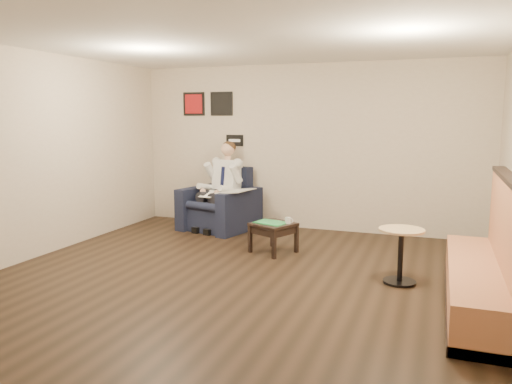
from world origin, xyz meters
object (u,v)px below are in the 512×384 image
(seated_man, at_px, (214,189))
(side_table, at_px, (273,238))
(armchair, at_px, (219,199))
(coffee_mug, at_px, (288,220))
(green_folder, at_px, (271,222))
(banquette, at_px, (481,244))
(smartphone, at_px, (283,222))
(cafe_table, at_px, (400,256))

(seated_man, bearing_deg, side_table, -21.72)
(armchair, bearing_deg, coffee_mug, -21.21)
(green_folder, bearing_deg, side_table, 8.80)
(armchair, relative_size, seated_man, 0.75)
(seated_man, bearing_deg, armchair, 90.00)
(banquette, bearing_deg, smartphone, 151.42)
(side_table, bearing_deg, cafe_table, -22.50)
(green_folder, bearing_deg, coffee_mug, 8.80)
(armchair, bearing_deg, green_folder, -26.74)
(smartphone, distance_m, banquette, 2.85)
(side_table, distance_m, coffee_mug, 0.33)
(seated_man, height_order, cafe_table, seated_man)
(banquette, bearing_deg, green_folder, 154.89)
(banquette, bearing_deg, armchair, 149.18)
(side_table, bearing_deg, coffee_mug, 8.80)
(seated_man, height_order, green_folder, seated_man)
(seated_man, distance_m, green_folder, 1.69)
(armchair, xyz_separation_m, green_folder, (1.31, -1.12, -0.09))
(side_table, height_order, smartphone, smartphone)
(armchair, xyz_separation_m, seated_man, (-0.03, -0.13, 0.19))
(side_table, relative_size, banquette, 0.21)
(cafe_table, bearing_deg, green_folder, 158.01)
(armchair, bearing_deg, banquette, -17.09)
(smartphone, bearing_deg, seated_man, -175.27)
(green_folder, bearing_deg, seated_man, 143.73)
(armchair, xyz_separation_m, smartphone, (1.46, -1.00, -0.09))
(green_folder, relative_size, cafe_table, 0.67)
(coffee_mug, height_order, banquette, banquette)
(armchair, bearing_deg, side_table, -25.89)
(coffee_mug, distance_m, smartphone, 0.14)
(side_table, height_order, green_folder, green_folder)
(banquette, distance_m, cafe_table, 1.00)
(coffee_mug, height_order, cafe_table, cafe_table)
(smartphone, relative_size, banquette, 0.05)
(side_table, distance_m, green_folder, 0.22)
(green_folder, height_order, cafe_table, cafe_table)
(coffee_mug, relative_size, smartphone, 0.68)
(coffee_mug, relative_size, banquette, 0.04)
(armchair, bearing_deg, cafe_table, -16.87)
(armchair, relative_size, cafe_table, 1.68)
(armchair, xyz_separation_m, side_table, (1.35, -1.12, -0.31))
(seated_man, distance_m, coffee_mug, 1.86)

